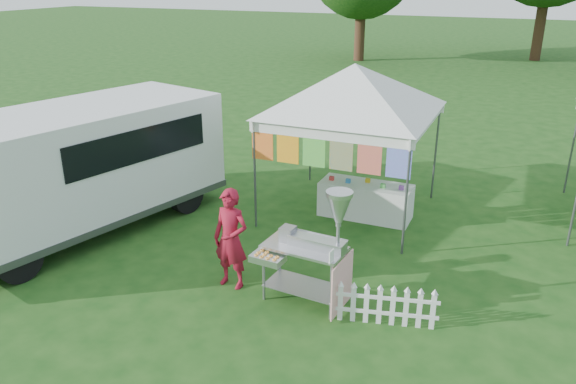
% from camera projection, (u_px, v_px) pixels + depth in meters
% --- Properties ---
extents(ground, '(120.00, 120.00, 0.00)m').
position_uv_depth(ground, '(278.00, 295.00, 8.54)').
color(ground, '#184614').
rests_on(ground, ground).
extents(canopy_main, '(4.24, 4.24, 3.45)m').
position_uv_depth(canopy_main, '(355.00, 64.00, 10.43)').
color(canopy_main, '#59595E').
rests_on(canopy_main, ground).
extents(donut_cart, '(1.37, 0.85, 1.83)m').
position_uv_depth(donut_cart, '(317.00, 239.00, 7.91)').
color(donut_cart, gray).
rests_on(donut_cart, ground).
extents(vendor, '(0.61, 0.42, 1.60)m').
position_uv_depth(vendor, '(231.00, 239.00, 8.53)').
color(vendor, maroon).
rests_on(vendor, ground).
extents(cargo_van, '(3.57, 5.92, 2.30)m').
position_uv_depth(cargo_van, '(83.00, 165.00, 10.43)').
color(cargo_van, white).
rests_on(cargo_van, ground).
extents(picket_fence, '(1.41, 0.36, 0.56)m').
position_uv_depth(picket_fence, '(386.00, 307.00, 7.72)').
color(picket_fence, white).
rests_on(picket_fence, ground).
extents(display_table, '(1.80, 0.70, 0.70)m').
position_uv_depth(display_table, '(365.00, 200.00, 11.16)').
color(display_table, white).
rests_on(display_table, ground).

